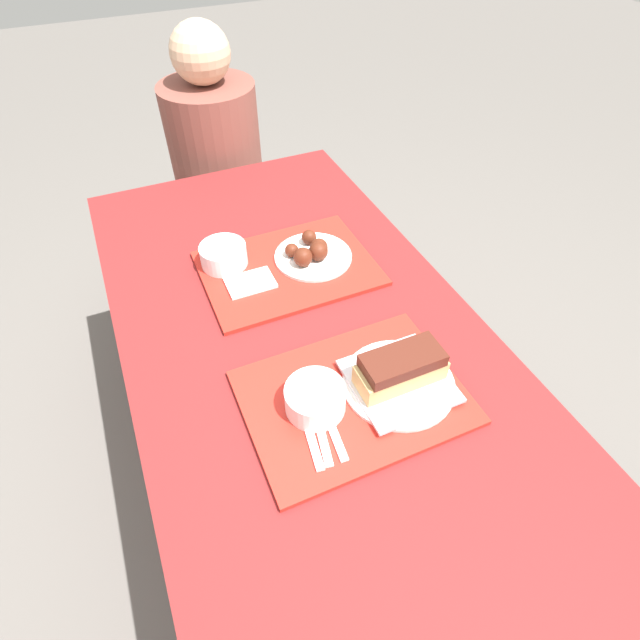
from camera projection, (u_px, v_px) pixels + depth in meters
The scene contains 15 objects.
ground_plane at pixel (315, 495), 1.65m from camera, with size 12.00×12.00×0.00m, color #605B56.
picnic_table at pixel (314, 373), 1.19m from camera, with size 0.81×1.71×0.74m.
picnic_bench_far at pixel (213, 230), 2.08m from camera, with size 0.77×0.28×0.43m.
tray_near at pixel (353, 397), 1.02m from camera, with size 0.44×0.33×0.01m.
tray_far at pixel (288, 268), 1.31m from camera, with size 0.44×0.33×0.01m.
bowl_coleslaw_near at pixel (315, 398), 0.97m from camera, with size 0.12×0.12×0.06m.
brisket_sandwich_plate at pixel (400, 374), 1.01m from camera, with size 0.23×0.23×0.09m.
plastic_fork_near at pixel (320, 427), 0.96m from camera, with size 0.05×0.17×0.00m.
plastic_knife_near at pixel (330, 423), 0.96m from camera, with size 0.03×0.17×0.00m.
plastic_spoon_near at pixel (309, 431), 0.95m from camera, with size 0.04×0.17×0.00m.
condiment_packet at pixel (346, 366), 1.07m from camera, with size 0.04×0.03×0.01m.
bowl_coleslaw_far at pixel (223, 254), 1.29m from camera, with size 0.12×0.12×0.06m.
wings_plate_far at pixel (312, 253), 1.31m from camera, with size 0.21×0.21×0.06m.
napkin_far at pixel (250, 283), 1.25m from camera, with size 0.12×0.08×0.01m.
person_seated_across at pixel (214, 143), 1.84m from camera, with size 0.34×0.34×0.70m.
Camera 1 is at (-0.28, -0.69, 1.58)m, focal length 28.00 mm.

